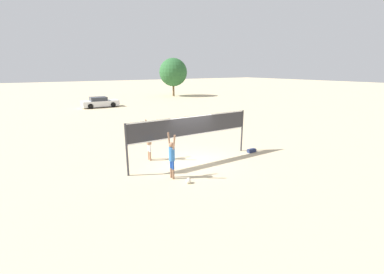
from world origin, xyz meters
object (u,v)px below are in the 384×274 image
at_px(volleyball_net, 192,129).
at_px(volleyball, 188,181).
at_px(parked_car_near, 100,102).
at_px(tree_left_cluster, 173,72).
at_px(player_spiker, 172,155).
at_px(player_blocker, 149,139).
at_px(gear_bag, 252,151).

height_order(volleyball_net, volleyball, volleyball_net).
distance_m(volleyball, parked_car_near, 25.98).
relative_size(volleyball, tree_left_cluster, 0.03).
bearing_deg(player_spiker, player_blocker, -1.57).
bearing_deg(volleyball, volleyball_net, 54.57).
bearing_deg(player_spiker, tree_left_cluster, -28.14).
relative_size(player_blocker, parked_car_near, 0.49).
distance_m(volleyball_net, volleyball, 3.22).
bearing_deg(parked_car_near, volleyball, -93.91).
xyz_separation_m(player_spiker, tree_left_cluster, (17.32, 32.38, 3.13)).
relative_size(volleyball_net, tree_left_cluster, 1.07).
distance_m(player_spiker, gear_bag, 5.98).
xyz_separation_m(parked_car_near, tree_left_cluster, (14.78, 7.35, 3.64)).
xyz_separation_m(volleyball_net, gear_bag, (3.91, -0.54, -1.72)).
bearing_deg(gear_bag, volleyball, -162.93).
height_order(volleyball, gear_bag, volleyball).
distance_m(volleyball_net, player_spiker, 2.47).
bearing_deg(player_spiker, gear_bag, -81.91).
distance_m(volleyball_net, parked_car_near, 23.69).
xyz_separation_m(player_spiker, player_blocker, (0.08, 2.83, 0.06)).
xyz_separation_m(volleyball_net, player_blocker, (-1.85, 1.46, -0.64)).
bearing_deg(tree_left_cluster, player_spiker, -118.14).
height_order(parked_car_near, tree_left_cluster, tree_left_cluster).
bearing_deg(gear_bag, tree_left_cluster, 70.00).
distance_m(player_blocker, parked_car_near, 22.34).
height_order(gear_bag, tree_left_cluster, tree_left_cluster).
xyz_separation_m(player_blocker, volleyball, (0.27, -3.68, -1.06)).
xyz_separation_m(player_blocker, parked_car_near, (2.46, 22.20, -0.57)).
xyz_separation_m(player_blocker, tree_left_cluster, (17.24, 29.55, 3.07)).
bearing_deg(player_spiker, parked_car_near, -5.79).
bearing_deg(volleyball_net, volleyball, -125.43).
height_order(player_blocker, volleyball, player_blocker).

